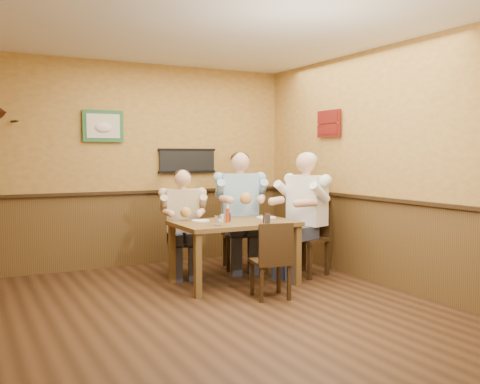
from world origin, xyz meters
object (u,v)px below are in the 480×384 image
object	(u,v)px
chair_back_left	(183,242)
cola_tumbler	(267,218)
chair_back_right	(240,232)
diner_tan_shirt	(183,228)
hot_sauce_bottle	(228,214)
diner_blue_polo	(240,216)
dining_table	(234,229)
chair_right_end	(307,237)
salt_shaker	(222,218)
water_glass_mid	(267,219)
diner_white_elder	(307,221)
water_glass_left	(218,221)
chair_near_side	(270,260)
pepper_shaker	(229,217)

from	to	relation	value
chair_back_left	cola_tumbler	world-z (taller)	cola_tumbler
chair_back_right	diner_tan_shirt	distance (m)	0.83
diner_tan_shirt	hot_sauce_bottle	distance (m)	0.85
chair_back_right	diner_blue_polo	bearing A→B (deg)	0.00
dining_table	diner_tan_shirt	xyz separation A→B (m)	(-0.36, 0.74, -0.05)
chair_right_end	salt_shaker	size ratio (longest dim) A/B	10.49
water_glass_mid	chair_back_right	bearing A→B (deg)	78.07
chair_back_left	diner_white_elder	distance (m)	1.61
diner_blue_polo	water_glass_mid	world-z (taller)	diner_blue_polo
dining_table	water_glass_left	world-z (taller)	water_glass_left
diner_tan_shirt	water_glass_mid	size ratio (longest dim) A/B	11.34
hot_sauce_bottle	salt_shaker	distance (m)	0.08
dining_table	chair_back_left	distance (m)	0.85
diner_tan_shirt	water_glass_mid	xyz separation A→B (m)	(0.59, -1.13, 0.20)
water_glass_left	cola_tumbler	size ratio (longest dim) A/B	1.04
diner_white_elder	chair_right_end	bearing A→B (deg)	0.00
chair_back_right	diner_tan_shirt	size ratio (longest dim) A/B	0.82
salt_shaker	water_glass_left	bearing A→B (deg)	-123.91
cola_tumbler	salt_shaker	bearing A→B (deg)	146.02
dining_table	diner_white_elder	size ratio (longest dim) A/B	0.99
chair_right_end	water_glass_left	size ratio (longest dim) A/B	8.48
water_glass_left	water_glass_mid	bearing A→B (deg)	-11.84
chair_back_left	chair_back_right	distance (m)	0.83
diner_tan_shirt	water_glass_left	xyz separation A→B (m)	(0.02, -1.01, 0.20)
diner_white_elder	water_glass_left	world-z (taller)	diner_white_elder
diner_tan_shirt	salt_shaker	distance (m)	0.80
diner_blue_polo	hot_sauce_bottle	bearing A→B (deg)	-107.45
chair_near_side	hot_sauce_bottle	bearing A→B (deg)	-65.28
hot_sauce_bottle	diner_blue_polo	bearing A→B (deg)	53.82
chair_near_side	diner_blue_polo	distance (m)	1.56
diner_tan_shirt	pepper_shaker	size ratio (longest dim) A/B	12.33
water_glass_mid	cola_tumbler	size ratio (longest dim) A/B	0.96
water_glass_left	cola_tumbler	xyz separation A→B (m)	(0.60, -0.04, -0.00)
chair_back_left	salt_shaker	xyz separation A→B (m)	(0.19, -0.75, 0.37)
chair_back_right	water_glass_mid	bearing A→B (deg)	-83.19
diner_blue_polo	diner_white_elder	distance (m)	0.95
chair_near_side	diner_tan_shirt	xyz separation A→B (m)	(-0.42, 1.47, 0.19)
chair_near_side	pepper_shaker	xyz separation A→B (m)	(-0.12, 0.76, 0.39)
chair_near_side	chair_back_left	bearing A→B (deg)	-63.01
diner_blue_polo	salt_shaker	size ratio (longest dim) A/B	15.06
cola_tumbler	hot_sauce_bottle	bearing A→B (deg)	144.69
chair_back_right	salt_shaker	size ratio (longest dim) A/B	10.54
chair_back_right	hot_sauce_bottle	bearing A→B (deg)	-107.45
diner_blue_polo	salt_shaker	xyz separation A→B (m)	(-0.63, -0.76, 0.09)
chair_near_side	water_glass_mid	bearing A→B (deg)	-104.42
pepper_shaker	chair_right_end	bearing A→B (deg)	-3.09
diner_tan_shirt	diner_blue_polo	world-z (taller)	diner_blue_polo
chair_back_left	cola_tumbler	bearing A→B (deg)	-42.23
dining_table	hot_sauce_bottle	world-z (taller)	hot_sauce_bottle
salt_shaker	chair_right_end	bearing A→B (deg)	-0.89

